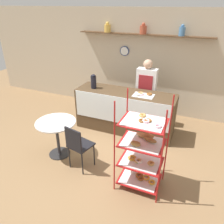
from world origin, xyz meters
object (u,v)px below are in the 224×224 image
Objects in this scene: person_worker at (146,91)px; cafe_table at (57,130)px; pastry_rack at (142,151)px; coffee_carafe at (94,82)px; donut_tray_counter at (143,95)px; cafe_chair at (77,144)px.

person_worker is 2.31m from cafe_table.
cafe_table is at bearing -122.81° from person_worker.
person_worker is (-0.50, 2.09, 0.20)m from pastry_rack.
coffee_carafe reaches higher than cafe_table.
person_worker is at bearing 57.19° from cafe_table.
pastry_rack is 0.97× the size of person_worker.
person_worker is at bearing 97.07° from donut_tray_counter.
cafe_table is at bearing -7.54° from cafe_chair.
pastry_rack is at bearing -164.29° from cafe_chair.
person_worker reaches higher than coffee_carafe.
donut_tray_counter is at bearing 46.97° from cafe_table.
person_worker reaches higher than cafe_chair.
person_worker is 1.27m from coffee_carafe.
cafe_table is (-1.24, -1.93, -0.32)m from person_worker.
cafe_table is 1.51m from coffee_carafe.
pastry_rack reaches higher than cafe_chair.
pastry_rack is 2.16m from person_worker.
pastry_rack is 2.30m from coffee_carafe.
pastry_rack is 1.65m from donut_tray_counter.
pastry_rack is at bearing -5.36° from cafe_table.
donut_tray_counter reaches higher than cafe_table.
donut_tray_counter is at bearing -82.93° from person_worker.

